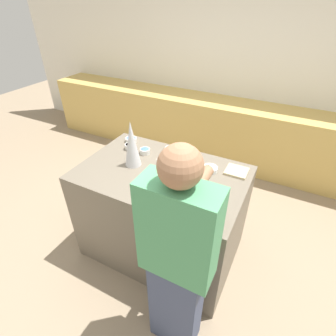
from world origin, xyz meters
TOP-DOWN VIEW (x-y plane):
  - ground_plane at (0.00, 0.00)m, footprint 12.00×12.00m
  - wall_back at (0.00, 2.30)m, footprint 8.00×0.05m
  - back_cabinet_block at (0.00, 1.97)m, footprint 6.00×0.60m
  - kitchen_island at (0.00, 0.00)m, footprint 1.41×0.92m
  - baking_tray at (0.12, -0.08)m, footprint 0.41×0.31m
  - gingerbread_house at (0.13, -0.08)m, footprint 0.16×0.15m
  - decorative_tree at (-0.28, -0.01)m, footprint 0.14×0.14m
  - candy_bowl_far_left at (0.36, 0.20)m, footprint 0.13×0.13m
  - candy_bowl_front_corner at (-0.46, 0.20)m, footprint 0.09×0.09m
  - candy_bowl_far_right at (-0.28, 0.20)m, footprint 0.09×0.09m
  - candy_bowl_beside_tree at (-0.53, 0.33)m, footprint 0.11×0.11m
  - candy_bowl_near_tray_left at (-0.09, 0.34)m, footprint 0.11×0.11m
  - cookbook at (0.56, 0.29)m, footprint 0.18×0.17m
  - mug at (0.57, -0.33)m, footprint 0.08×0.08m
  - person at (0.48, -0.68)m, footprint 0.44×0.55m

SIDE VIEW (x-z plane):
  - ground_plane at x=0.00m, z-range 0.00..0.00m
  - back_cabinet_block at x=0.00m, z-range 0.00..0.92m
  - kitchen_island at x=0.00m, z-range 0.00..0.95m
  - person at x=0.48m, z-range 0.03..1.70m
  - baking_tray at x=0.12m, z-range 0.95..0.96m
  - cookbook at x=0.56m, z-range 0.95..0.97m
  - candy_bowl_near_tray_left at x=-0.09m, z-range 0.95..0.99m
  - candy_bowl_far_left at x=0.36m, z-range 0.95..0.99m
  - candy_bowl_beside_tree at x=-0.53m, z-range 0.95..1.00m
  - candy_bowl_far_right at x=-0.28m, z-range 0.96..1.00m
  - candy_bowl_front_corner at x=-0.46m, z-range 0.96..1.01m
  - mug at x=0.57m, z-range 0.95..1.03m
  - gingerbread_house at x=0.13m, z-range 0.93..1.22m
  - decorative_tree at x=-0.28m, z-range 0.95..1.36m
  - wall_back at x=0.00m, z-range 0.00..2.60m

